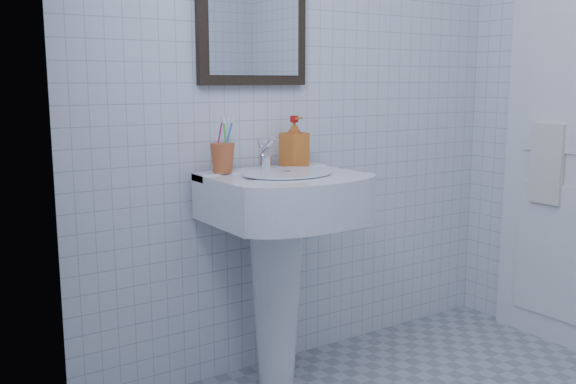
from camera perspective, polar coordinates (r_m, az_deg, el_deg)
wall_back at (r=2.85m, az=1.72°, el=9.70°), size 2.20×0.02×2.50m
wall_left at (r=1.25m, az=-7.54°, el=9.42°), size 0.02×2.40×2.50m
washbasin at (r=2.60m, az=-0.77°, el=-4.57°), size 0.59×0.43×0.91m
faucet at (r=2.63m, az=-2.07°, el=3.26°), size 0.06×0.12×0.14m
toothbrush_cup at (r=2.53m, az=-5.84°, el=3.03°), size 0.10×0.10×0.12m
soap_dispenser at (r=2.71m, az=0.55°, el=4.53°), size 0.11×0.11×0.21m
wall_mirror at (r=2.70m, az=-3.15°, el=16.06°), size 0.50×0.04×0.62m
towel_ring at (r=3.28m, az=22.45°, el=5.48°), size 0.01×0.18×0.18m
hand_towel at (r=3.28m, az=22.05°, el=2.34°), size 0.03×0.16×0.38m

